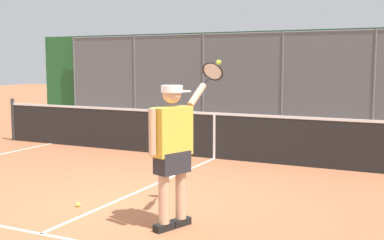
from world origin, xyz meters
The scene contains 5 objects.
ground_plane centered at (0.00, 0.00, 0.00)m, with size 60.00×60.00×0.00m, color #A8603D.
fence_backdrop centered at (0.00, -9.48, 1.45)m, with size 18.35×1.37×2.93m.
tennis_net centered at (0.00, -3.83, 0.49)m, with size 11.28×0.09×1.07m.
tennis_player centered at (-1.28, 0.39, 1.02)m, with size 0.47×1.42×2.02m.
tennis_ball_near_net centered at (0.31, 0.20, 0.03)m, with size 0.07×0.07×0.07m, color #D6E042.
Camera 1 is at (-4.02, 5.52, 1.98)m, focal length 46.59 mm.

